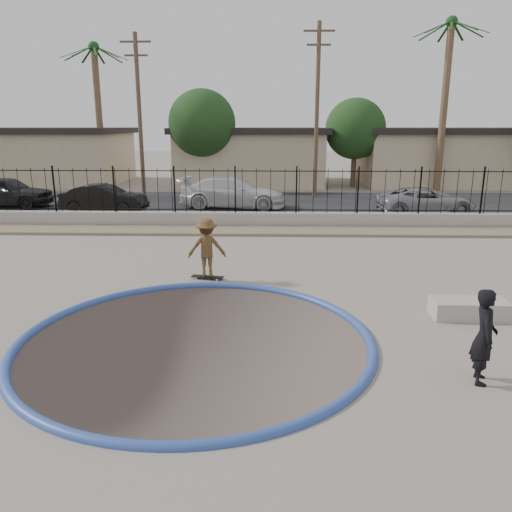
{
  "coord_description": "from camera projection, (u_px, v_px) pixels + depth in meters",
  "views": [
    {
      "loc": [
        1.45,
        -10.07,
        4.12
      ],
      "look_at": [
        1.1,
        2.0,
        0.93
      ],
      "focal_mm": 35.0,
      "sensor_mm": 36.0,
      "label": 1
    }
  ],
  "objects": [
    {
      "name": "ground",
      "position": [
        238.0,
        243.0,
        22.7
      ],
      "size": [
        120.0,
        120.0,
        2.2
      ],
      "primitive_type": "cube",
      "color": "gray",
      "rests_on": "ground"
    },
    {
      "name": "bowl_pit",
      "position": [
        196.0,
        340.0,
        9.86
      ],
      "size": [
        6.84,
        6.84,
        1.8
      ],
      "primitive_type": null,
      "color": "#453A35",
      "rests_on": "ground"
    },
    {
      "name": "coping_ring",
      "position": [
        196.0,
        340.0,
        9.86
      ],
      "size": [
        7.04,
        7.04,
        0.2
      ],
      "primitive_type": "torus",
      "color": "#2D4893",
      "rests_on": "ground"
    },
    {
      "name": "rock_strip",
      "position": [
        234.0,
        231.0,
        19.7
      ],
      "size": [
        42.0,
        1.6,
        0.11
      ],
      "primitive_type": "cube",
      "color": "#8A7A5A",
      "rests_on": "ground"
    },
    {
      "name": "retaining_wall",
      "position": [
        236.0,
        220.0,
        20.7
      ],
      "size": [
        42.0,
        0.45,
        0.6
      ],
      "primitive_type": "cube",
      "color": "gray",
      "rests_on": "ground"
    },
    {
      "name": "fence",
      "position": [
        235.0,
        191.0,
        20.4
      ],
      "size": [
        40.0,
        0.04,
        1.8
      ],
      "color": "black",
      "rests_on": "retaining_wall"
    },
    {
      "name": "street",
      "position": [
        244.0,
        202.0,
        27.25
      ],
      "size": [
        90.0,
        8.0,
        0.04
      ],
      "primitive_type": "cube",
      "color": "black",
      "rests_on": "ground"
    },
    {
      "name": "house_west",
      "position": [
        46.0,
        155.0,
        36.36
      ],
      "size": [
        11.6,
        8.6,
        3.9
      ],
      "color": "tan",
      "rests_on": "ground"
    },
    {
      "name": "house_center",
      "position": [
        251.0,
        155.0,
        35.93
      ],
      "size": [
        10.6,
        8.6,
        3.9
      ],
      "color": "tan",
      "rests_on": "ground"
    },
    {
      "name": "house_east",
      "position": [
        447.0,
        156.0,
        35.53
      ],
      "size": [
        12.6,
        8.6,
        3.9
      ],
      "color": "tan",
      "rests_on": "ground"
    },
    {
      "name": "palm_mid",
      "position": [
        97.0,
        84.0,
        32.6
      ],
      "size": [
        2.3,
        2.3,
        9.3
      ],
      "color": "brown",
      "rests_on": "ground"
    },
    {
      "name": "palm_right",
      "position": [
        447.0,
        69.0,
        29.87
      ],
      "size": [
        2.3,
        2.3,
        10.3
      ],
      "color": "brown",
      "rests_on": "ground"
    },
    {
      "name": "utility_pole_left",
      "position": [
        139.0,
        114.0,
        28.16
      ],
      "size": [
        1.7,
        0.24,
        9.0
      ],
      "color": "#473323",
      "rests_on": "ground"
    },
    {
      "name": "utility_pole_mid",
      "position": [
        317.0,
        109.0,
        27.81
      ],
      "size": [
        1.7,
        0.24,
        9.5
      ],
      "color": "#473323",
      "rests_on": "ground"
    },
    {
      "name": "street_tree_left",
      "position": [
        202.0,
        123.0,
        32.07
      ],
      "size": [
        4.32,
        4.32,
        6.36
      ],
      "color": "#473323",
      "rests_on": "ground"
    },
    {
      "name": "street_tree_mid",
      "position": [
        355.0,
        129.0,
        32.84
      ],
      "size": [
        3.96,
        3.96,
        5.83
      ],
      "color": "#473323",
      "rests_on": "ground"
    },
    {
      "name": "skater",
      "position": [
        207.0,
        251.0,
        13.53
      ],
      "size": [
        1.09,
        0.7,
        1.59
      ],
      "primitive_type": "imported",
      "rotation": [
        0.0,
        0.0,
        3.26
      ],
      "color": "brown",
      "rests_on": "ground"
    },
    {
      "name": "skateboard",
      "position": [
        208.0,
        277.0,
        13.72
      ],
      "size": [
        0.92,
        0.39,
        0.08
      ],
      "rotation": [
        0.0,
        0.0,
        -0.19
      ],
      "color": "black",
      "rests_on": "ground"
    },
    {
      "name": "videographer",
      "position": [
        484.0,
        336.0,
        8.07
      ],
      "size": [
        0.51,
        0.66,
        1.6
      ],
      "primitive_type": "imported",
      "rotation": [
        0.0,
        0.0,
        1.33
      ],
      "color": "black",
      "rests_on": "ground"
    },
    {
      "name": "concrete_ledge",
      "position": [
        469.0,
        309.0,
        10.96
      ],
      "size": [
        1.61,
        0.72,
        0.4
      ],
      "primitive_type": "cube",
      "rotation": [
        0.0,
        0.0,
        -0.01
      ],
      "color": "#A1978F",
      "rests_on": "ground"
    },
    {
      "name": "car_a",
      "position": [
        5.0,
        192.0,
        25.35
      ],
      "size": [
        4.66,
        1.99,
        1.57
      ],
      "primitive_type": "imported",
      "rotation": [
        0.0,
        0.0,
        1.54
      ],
      "color": "black",
      "rests_on": "street"
    },
    {
      "name": "car_b",
      "position": [
        104.0,
        199.0,
        23.78
      ],
      "size": [
        4.13,
        1.71,
        1.33
      ],
      "primitive_type": "imported",
      "rotation": [
        0.0,
        0.0,
        1.49
      ],
      "color": "black",
      "rests_on": "street"
    },
    {
      "name": "car_c",
      "position": [
        233.0,
        192.0,
        25.13
      ],
      "size": [
        5.51,
        2.69,
        1.54
      ],
      "primitive_type": "imported",
      "rotation": [
        0.0,
        0.0,
        1.47
      ],
      "color": "silver",
      "rests_on": "street"
    },
    {
      "name": "car_d",
      "position": [
        426.0,
        201.0,
        23.36
      ],
      "size": [
        4.67,
        2.46,
        1.25
      ],
      "primitive_type": "imported",
      "rotation": [
        0.0,
        0.0,
        1.66
      ],
      "color": "gray",
      "rests_on": "street"
    }
  ]
}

